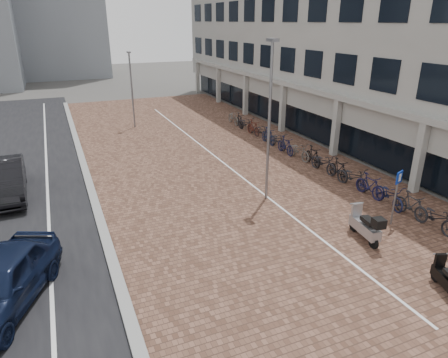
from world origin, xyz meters
TOP-DOWN VIEW (x-y plane):
  - ground at (0.00, 0.00)m, footprint 140.00×140.00m
  - plaza_brick at (2.00, 12.00)m, footprint 14.50×42.00m
  - street_asphalt at (-9.00, 12.00)m, footprint 8.00×50.00m
  - curb at (-5.10, 12.00)m, footprint 0.35×42.00m
  - lane_line at (-7.00, 12.00)m, footprint 0.12×44.00m
  - parking_line at (2.20, 12.00)m, footprint 0.10×30.00m
  - office_building at (12.97, 16.00)m, footprint 8.40×40.00m
  - car_navy at (-8.21, 2.51)m, footprint 3.62×5.02m
  - car_dark at (-8.73, 10.92)m, footprint 1.96×5.11m
  - scooter_front at (3.61, 1.44)m, footprint 0.82×1.85m
  - scooter_mid at (3.71, -1.95)m, footprint 0.96×1.57m
  - parking_sign at (5.42, 1.92)m, footprint 0.45×0.21m
  - lamp_near at (2.09, 6.06)m, footprint 0.12×0.12m
  - lamp_far at (-0.75, 21.34)m, footprint 0.12×0.12m
  - bike_row at (6.53, 10.20)m, footprint 1.11×20.40m

SIDE VIEW (x-z plane):
  - ground at x=0.00m, z-range 0.00..0.00m
  - street_asphalt at x=-9.00m, z-range -0.01..0.02m
  - plaza_brick at x=2.00m, z-range -0.01..0.03m
  - lane_line at x=-7.00m, z-range 0.02..0.02m
  - parking_line at x=2.20m, z-range 0.03..0.04m
  - curb at x=-5.10m, z-range 0.00..0.14m
  - scooter_mid at x=3.71m, z-range 0.00..1.03m
  - bike_row at x=6.53m, z-range 0.00..1.05m
  - scooter_front at x=3.61m, z-range 0.00..1.23m
  - car_navy at x=-8.21m, z-range 0.00..1.59m
  - car_dark at x=-8.73m, z-range 0.00..1.66m
  - parking_sign at x=5.42m, z-range 0.37..2.62m
  - lamp_far at x=-0.75m, z-range 0.00..5.42m
  - lamp_near at x=2.09m, z-range 0.00..6.79m
  - office_building at x=12.97m, z-range 0.94..15.94m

